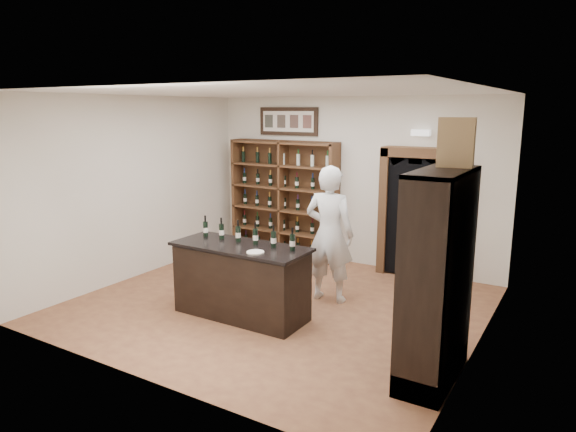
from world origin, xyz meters
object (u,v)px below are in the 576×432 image
Objects in this scene: counter_bottle_0 at (206,229)px; wine_shelf at (285,198)px; side_cabinet at (438,311)px; tasting_counter at (241,281)px; wine_crate at (456,143)px; shopkeeper at (329,234)px.

wine_shelf is at bearing 97.77° from counter_bottle_0.
side_cabinet is at bearing -7.40° from counter_bottle_0.
side_cabinet is at bearing -6.28° from tasting_counter.
wine_crate is at bearing -2.89° from counter_bottle_0.
tasting_counter is 6.27× the size of counter_bottle_0.
wine_crate reaches higher than side_cabinet.
side_cabinet is 1.10× the size of shopkeeper.
wine_shelf is at bearing -48.99° from shopkeeper.
wine_crate reaches higher than shopkeeper.
wine_crate reaches higher than counter_bottle_0.
shopkeeper is at bearing 143.41° from wine_crate.
counter_bottle_0 is at bearing -82.23° from wine_shelf.
wine_shelf is 1.17× the size of tasting_counter.
counter_bottle_0 is 0.15× the size of shopkeeper.
counter_bottle_0 is (-0.72, 0.15, 0.61)m from tasting_counter.
wine_crate is (3.83, -2.96, 1.35)m from wine_shelf.
wine_shelf is at bearing 139.79° from side_cabinet.
counter_bottle_0 is 3.70m from wine_crate.
tasting_counter is 0.94× the size of shopkeeper.
shopkeeper is (-1.98, 1.46, 0.25)m from side_cabinet.
wine_shelf is 5.02m from side_cabinet.
side_cabinet is 4.41× the size of wine_crate.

